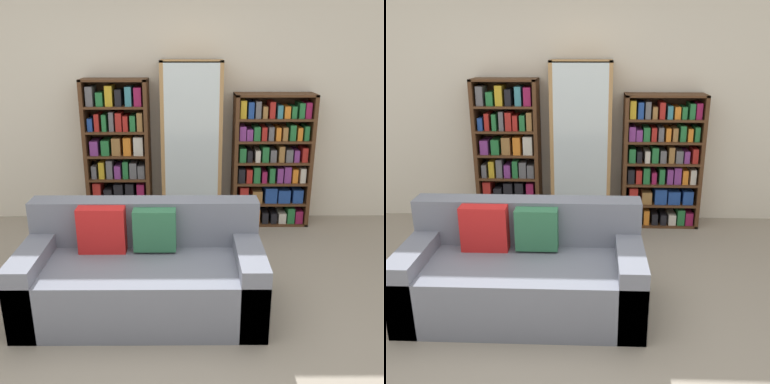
# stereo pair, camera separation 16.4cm
# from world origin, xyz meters

# --- Properties ---
(ground_plane) EXTENTS (16.00, 16.00, 0.00)m
(ground_plane) POSITION_xyz_m (0.00, 0.00, 0.00)
(ground_plane) COLOR gray
(wall_back) EXTENTS (7.01, 0.06, 2.70)m
(wall_back) POSITION_xyz_m (0.00, 2.35, 1.35)
(wall_back) COLOR silver
(wall_back) RESTS_ON ground
(couch) EXTENTS (1.79, 0.82, 0.81)m
(couch) POSITION_xyz_m (-0.22, 0.43, 0.30)
(couch) COLOR slate
(couch) RESTS_ON ground
(bookshelf_left) EXTENTS (0.70, 0.32, 1.62)m
(bookshelf_left) POSITION_xyz_m (-0.64, 2.15, 0.79)
(bookshelf_left) COLOR #4C2D19
(bookshelf_left) RESTS_ON ground
(display_cabinet) EXTENTS (0.65, 0.36, 1.81)m
(display_cabinet) POSITION_xyz_m (0.16, 2.13, 0.90)
(display_cabinet) COLOR #AD7F4C
(display_cabinet) RESTS_ON ground
(bookshelf_right) EXTENTS (0.86, 0.32, 1.47)m
(bookshelf_right) POSITION_xyz_m (1.05, 2.15, 0.71)
(bookshelf_right) COLOR #4C2D19
(bookshelf_right) RESTS_ON ground
(wine_bottle) EXTENTS (0.07, 0.07, 0.35)m
(wine_bottle) POSITION_xyz_m (0.69, 1.65, 0.14)
(wine_bottle) COLOR #192333
(wine_bottle) RESTS_ON ground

